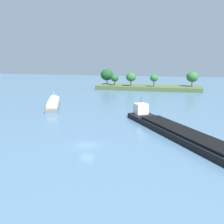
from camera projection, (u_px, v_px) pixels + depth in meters
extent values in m
plane|color=slate|center=(87.00, 145.00, 49.78)|extent=(400.00, 400.00, 0.00)
cube|color=#4C6038|center=(148.00, 88.00, 138.11)|extent=(53.16, 15.68, 2.02)
cylinder|color=#513823|center=(107.00, 82.00, 147.01)|extent=(0.44, 0.44, 2.35)
ellipsoid|color=#194C23|center=(107.00, 75.00, 146.24)|extent=(6.84, 6.84, 6.16)
cylinder|color=#513823|center=(115.00, 83.00, 140.32)|extent=(0.44, 0.44, 2.13)
ellipsoid|color=#235B28|center=(115.00, 78.00, 139.78)|extent=(4.13, 4.13, 3.72)
cylinder|color=#513823|center=(131.00, 83.00, 136.74)|extent=(0.44, 0.44, 2.55)
ellipsoid|color=#2D6B33|center=(131.00, 77.00, 136.09)|extent=(5.03, 5.03, 4.53)
cylinder|color=#513823|center=(154.00, 84.00, 133.38)|extent=(0.44, 0.44, 2.74)
ellipsoid|color=#2D6B33|center=(154.00, 78.00, 132.79)|extent=(3.96, 3.96, 3.56)
cylinder|color=#513823|center=(192.00, 84.00, 133.49)|extent=(0.44, 0.44, 2.59)
ellipsoid|color=#2D6B33|center=(192.00, 77.00, 132.78)|extent=(5.77, 5.77, 5.20)
cube|color=black|center=(178.00, 133.00, 55.43)|extent=(27.64, 36.66, 1.27)
cube|color=black|center=(183.00, 131.00, 53.87)|extent=(20.06, 26.15, 0.50)
cube|color=white|center=(141.00, 109.00, 71.67)|extent=(4.43, 4.44, 2.80)
cylinder|color=#333338|center=(141.00, 100.00, 71.22)|extent=(0.12, 0.12, 1.80)
cube|color=slate|center=(54.00, 105.00, 88.37)|extent=(12.13, 21.71, 1.21)
cube|color=white|center=(53.00, 102.00, 88.12)|extent=(9.70, 17.04, 1.30)
cube|color=white|center=(54.00, 97.00, 90.56)|extent=(2.46, 2.86, 1.10)
cube|color=#937551|center=(52.00, 108.00, 79.68)|extent=(4.60, 4.95, 0.16)
cylinder|color=silver|center=(54.00, 93.00, 90.31)|extent=(0.10, 0.10, 1.40)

